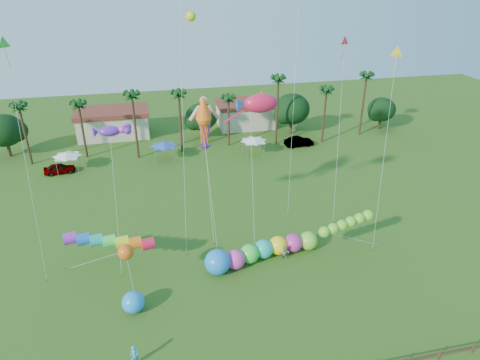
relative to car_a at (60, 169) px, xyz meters
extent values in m
plane|color=#285116|center=(21.28, -35.58, -0.74)|extent=(160.00, 160.00, 0.00)
cylinder|color=#3A2819|center=(-4.72, 4.42, 3.76)|extent=(0.36, 0.36, 9.00)
cylinder|color=#3A2819|center=(3.28, 5.42, 3.51)|extent=(0.36, 0.36, 8.50)
cylinder|color=#3A2819|center=(11.28, 3.42, 4.26)|extent=(0.36, 0.36, 10.00)
cylinder|color=#3A2819|center=(18.28, 4.42, 4.01)|extent=(0.36, 0.36, 9.50)
cylinder|color=#3A2819|center=(26.28, 5.42, 3.26)|extent=(0.36, 0.36, 8.00)
cylinder|color=#3A2819|center=(34.28, 4.42, 4.76)|extent=(0.36, 0.36, 11.00)
cylinder|color=#3A2819|center=(42.28, 3.42, 3.76)|extent=(0.36, 0.36, 9.00)
cylinder|color=#3A2819|center=(50.28, 5.42, 4.51)|extent=(0.36, 0.36, 10.50)
sphere|color=#113814|center=(-8.72, 8.42, 3.60)|extent=(5.88, 5.88, 5.88)
sphere|color=#113814|center=(22.28, 9.42, 3.29)|extent=(5.46, 5.46, 5.46)
sphere|color=#113814|center=(38.28, 8.42, 3.91)|extent=(6.30, 6.30, 6.30)
sphere|color=#113814|center=(55.28, 7.42, 2.98)|extent=(5.04, 5.04, 5.04)
cube|color=beige|center=(7.28, 14.42, 1.26)|extent=(12.00, 7.00, 4.00)
cube|color=beige|center=(31.28, 14.42, 1.26)|extent=(10.00, 7.00, 4.00)
pyramid|color=white|center=(1.28, 0.42, 2.01)|extent=(3.00, 3.00, 0.60)
pyramid|color=blue|center=(15.28, 1.42, 2.01)|extent=(3.00, 3.00, 0.60)
pyramid|color=white|center=(29.28, 0.42, 2.01)|extent=(3.00, 3.00, 0.60)
cube|color=brown|center=(33.28, -41.58, -0.24)|extent=(0.12, 0.12, 1.00)
cube|color=brown|center=(36.28, -41.58, -0.24)|extent=(0.12, 0.12, 1.00)
imported|color=#4C4C54|center=(0.00, 0.00, 0.00)|extent=(4.54, 2.31, 1.48)
imported|color=#4C4C54|center=(37.68, 2.40, 0.06)|extent=(4.94, 1.97, 1.60)
imported|color=#399DC8|center=(10.63, -36.89, 0.16)|extent=(0.71, 0.51, 1.81)
imported|color=gray|center=(25.74, -26.88, 0.08)|extent=(0.96, 0.85, 1.64)
sphere|color=#E03BAE|center=(20.46, -27.14, 0.26)|extent=(2.01, 2.01, 2.01)
sphere|color=#35E53C|center=(22.05, -26.53, 0.26)|extent=(2.01, 2.01, 2.01)
sphere|color=#19B4A9|center=(23.66, -26.05, 0.26)|extent=(2.01, 2.01, 2.01)
sphere|color=yellow|center=(25.31, -25.77, 0.26)|extent=(2.01, 2.01, 2.01)
sphere|color=#C52E99|center=(27.01, -25.67, 0.26)|extent=(2.01, 2.01, 2.01)
sphere|color=#78D32F|center=(28.71, -25.65, 0.26)|extent=(2.01, 2.01, 2.01)
sphere|color=#1B80F4|center=(18.59, -27.51, 0.54)|extent=(3.03, 3.03, 2.57)
sphere|color=#1C8EFF|center=(10.53, -31.10, 0.24)|extent=(1.97, 1.97, 1.97)
cylinder|color=#EC1A42|center=(10.01, -25.37, 2.21)|extent=(8.48, 1.37, 1.14)
cylinder|color=silver|center=(7.99, -24.55, 0.73)|extent=(8.28, 1.67, 2.97)
cylinder|color=brown|center=(3.85, -23.73, -0.66)|extent=(0.08, 0.08, 0.16)
ellipsoid|color=#71D22E|center=(29.80, -26.95, 2.05)|extent=(6.28, 1.26, 1.37)
cylinder|color=silver|center=(33.23, -26.90, 0.65)|extent=(6.87, 0.11, 2.81)
cylinder|color=brown|center=(36.66, -26.86, -0.66)|extent=(0.08, 0.08, 0.16)
sphere|color=orange|center=(10.34, -29.17, 4.21)|extent=(1.40, 1.40, 1.39)
cylinder|color=silver|center=(10.56, -30.06, 1.74)|extent=(0.48, 1.82, 4.96)
cylinder|color=brown|center=(10.78, -30.96, -0.66)|extent=(0.08, 0.08, 0.16)
cylinder|color=silver|center=(19.03, -20.58, 5.24)|extent=(0.07, 4.14, 11.97)
cylinder|color=brown|center=(19.01, -22.64, -0.66)|extent=(0.08, 0.08, 0.16)
ellipsoid|color=#E21948|center=(24.45, -20.89, 14.18)|extent=(5.41, 3.55, 2.14)
cylinder|color=silver|center=(23.58, -23.59, 6.72)|extent=(1.78, 5.42, 14.93)
cylinder|color=brown|center=(22.70, -26.28, -0.66)|extent=(0.08, 0.08, 0.16)
cylinder|color=silver|center=(16.60, -20.56, 12.13)|extent=(1.46, 6.78, 25.75)
cylinder|color=brown|center=(15.88, -23.93, -0.66)|extent=(0.08, 0.08, 0.16)
cone|color=orange|center=(18.80, -19.90, 12.59)|extent=(1.72, 1.72, 4.59)
cylinder|color=silver|center=(18.98, -22.07, 5.92)|extent=(0.38, 4.37, 13.34)
cylinder|color=brown|center=(19.16, -24.24, -0.66)|extent=(0.08, 0.08, 0.16)
ellipsoid|color=#6424B7|center=(9.82, -22.59, 13.00)|extent=(3.86, 2.94, 1.33)
cylinder|color=silver|center=(9.58, -24.33, 6.13)|extent=(0.52, 3.51, 13.75)
cylinder|color=brown|center=(9.33, -26.07, -0.66)|extent=(0.08, 0.08, 0.16)
cone|color=red|center=(34.18, -18.04, 19.36)|extent=(1.15, 0.57, 1.14)
cylinder|color=silver|center=(33.82, -19.77, 9.31)|extent=(0.77, 3.48, 20.10)
cylinder|color=brown|center=(33.45, -21.50, -0.66)|extent=(0.08, 0.08, 0.16)
cone|color=yellow|center=(36.40, -24.46, 19.20)|extent=(1.31, 0.80, 1.32)
cylinder|color=silver|center=(35.87, -25.96, 9.23)|extent=(1.09, 3.05, 19.94)
cylinder|color=brown|center=(35.34, -27.47, -0.66)|extent=(0.08, 0.08, 0.16)
cone|color=green|center=(2.54, -21.70, 20.76)|extent=(1.08, 1.03, 1.23)
cylinder|color=silver|center=(2.43, -23.42, 10.01)|extent=(0.25, 3.47, 21.50)
cylinder|color=brown|center=(2.31, -25.14, -0.66)|extent=(0.08, 0.08, 0.16)
cylinder|color=silver|center=(29.41, -16.72, 13.91)|extent=(1.06, 3.24, 29.31)
cylinder|color=brown|center=(28.90, -18.33, -0.66)|extent=(0.08, 0.08, 0.16)
camera|label=1|loc=(13.38, -60.90, 26.30)|focal=32.00mm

